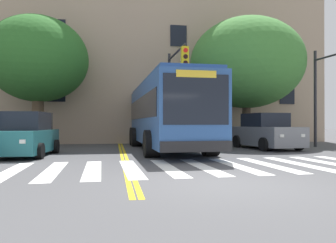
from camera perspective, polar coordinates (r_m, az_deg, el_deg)
The scene contains 12 objects.
ground_plane at distance 7.38m, azimuth 10.43°, elevation -10.63°, with size 120.00×120.00×0.00m, color #4C4C4F.
crosswalk at distance 9.97m, azimuth 3.01°, elevation -7.90°, with size 14.75×4.52×0.01m.
lane_line_yellow_inner at distance 23.69m, azimuth -8.66°, elevation -3.48°, with size 0.12×36.00×0.01m, color gold.
lane_line_yellow_outer at distance 23.69m, azimuth -8.27°, elevation -3.48°, with size 0.12×36.00×0.01m, color gold.
city_bus at distance 16.37m, azimuth -0.52°, elevation 1.35°, with size 3.17×11.44×3.34m.
car_teal_near_lane at distance 14.37m, azimuth -23.57°, elevation -2.29°, with size 2.21×4.01×1.77m.
car_grey_far_lane at distance 17.62m, azimuth 16.66°, elevation -1.86°, with size 2.51×4.40×1.83m.
car_red_behind_bus at distance 24.89m, azimuth -3.73°, elevation -0.90°, with size 2.39×4.77×2.23m.
traffic_light_overhead at distance 17.92m, azimuth 1.27°, elevation 7.43°, with size 0.38×4.00×5.44m.
street_tree_curbside_large at distance 20.95m, azimuth 13.48°, elevation 9.83°, with size 9.18×9.23×7.77m.
street_tree_curbside_small at distance 19.92m, azimuth -21.69°, elevation 10.00°, with size 7.64×7.70×7.28m.
building_facade at distance 25.63m, azimuth -8.63°, elevation 11.91°, with size 29.19×7.64×13.46m.
Camera 1 is at (-2.47, -6.83, 1.33)m, focal length 35.00 mm.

